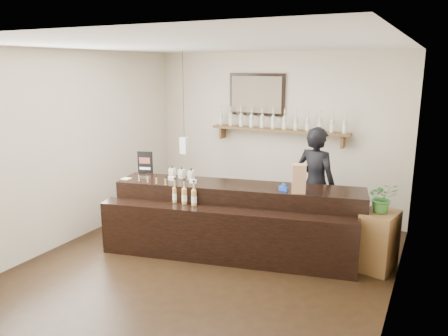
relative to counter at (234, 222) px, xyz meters
name	(u,v)px	position (x,y,z in m)	size (l,w,h in m)	color
ground	(206,267)	(-0.13, -0.57, -0.45)	(5.00, 5.00, 0.00)	black
room_shell	(205,138)	(-0.13, -0.57, 1.25)	(5.00, 5.00, 5.00)	beige
back_wall_decor	(265,114)	(-0.28, 1.80, 1.30)	(2.66, 0.96, 1.69)	brown
counter	(234,222)	(0.00, 0.00, 0.00)	(3.48, 1.63, 1.12)	black
promo_sign	(145,162)	(-1.56, 0.10, 0.67)	(0.23, 0.09, 0.33)	black
paper_bag	(299,179)	(0.87, 0.11, 0.70)	(0.21, 0.18, 0.38)	#A1734D
tape_dispenser	(283,188)	(0.66, 0.11, 0.55)	(0.12, 0.06, 0.10)	#1A43BA
side_cabinet	(379,241)	(1.87, 0.37, -0.07)	(0.48, 0.59, 0.77)	brown
potted_plant	(382,198)	(1.87, 0.37, 0.51)	(0.35, 0.30, 0.39)	#346D2B
shopkeeper	(316,177)	(0.86, 0.98, 0.52)	(0.71, 0.47, 1.94)	black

